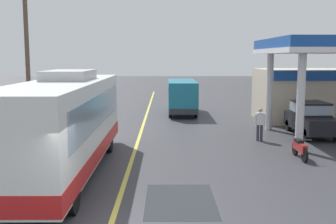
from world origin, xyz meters
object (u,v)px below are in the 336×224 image
car_at_pump (311,117)px  minibus_opposing_lane (182,94)px  coach_bus_main (64,126)px  motorcycle_parked_forecourt (300,148)px  pedestrian_near_pump (260,122)px

car_at_pump → minibus_opposing_lane: minibus_opposing_lane is taller
coach_bus_main → motorcycle_parked_forecourt: coach_bus_main is taller
coach_bus_main → minibus_opposing_lane: (4.85, 15.51, -0.25)m
coach_bus_main → pedestrian_near_pump: size_ratio=6.65×
car_at_pump → pedestrian_near_pump: 3.36m
coach_bus_main → car_at_pump: size_ratio=2.63×
minibus_opposing_lane → pedestrian_near_pump: (3.51, -9.87, -0.54)m
motorcycle_parked_forecourt → minibus_opposing_lane: bearing=107.8°
coach_bus_main → pedestrian_near_pump: 10.11m
car_at_pump → pedestrian_near_pump: size_ratio=2.53×
coach_bus_main → motorcycle_parked_forecourt: 9.50m
coach_bus_main → car_at_pump: coach_bus_main is taller
car_at_pump → pedestrian_near_pump: (-3.05, -1.40, -0.08)m
car_at_pump → coach_bus_main: bearing=-148.3°
car_at_pump → minibus_opposing_lane: (-6.56, 8.47, 0.46)m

